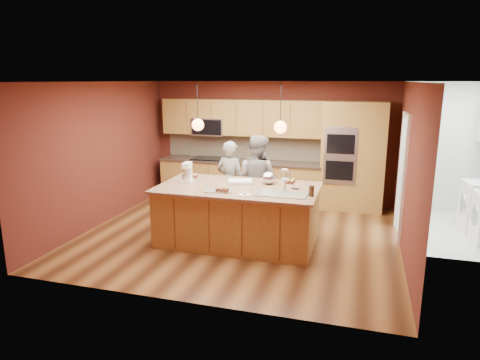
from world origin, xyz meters
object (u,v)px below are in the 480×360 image
(person_left, at_px, (230,182))
(person_right, at_px, (257,180))
(mixing_bowl, at_px, (269,178))
(island, at_px, (239,214))
(stand_mixer, at_px, (187,174))

(person_left, bearing_deg, person_right, -167.64)
(mixing_bowl, bearing_deg, person_left, 143.48)
(person_left, bearing_deg, island, 127.30)
(island, relative_size, person_right, 1.54)
(island, height_order, mixing_bowl, island)
(island, relative_size, mixing_bowl, 10.35)
(stand_mixer, bearing_deg, person_left, 56.73)
(stand_mixer, relative_size, mixing_bowl, 1.34)
(island, xyz_separation_m, person_right, (0.06, 1.00, 0.37))
(person_left, bearing_deg, mixing_bowl, 155.84)
(mixing_bowl, bearing_deg, stand_mixer, -169.13)
(island, distance_m, person_right, 1.07)
(island, bearing_deg, person_right, 86.84)
(person_right, distance_m, mixing_bowl, 0.80)
(island, relative_size, stand_mixer, 7.74)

